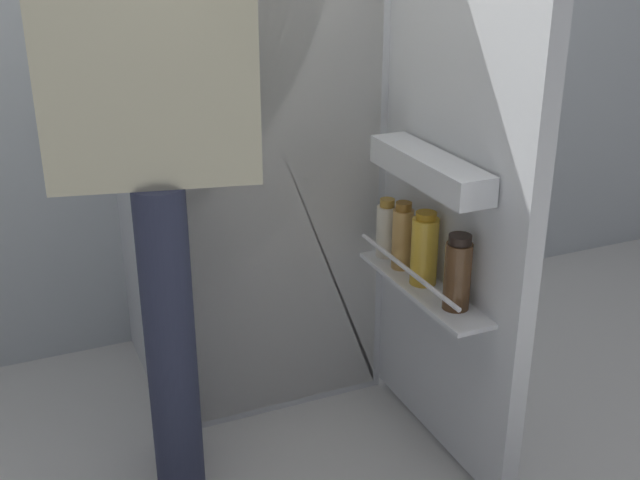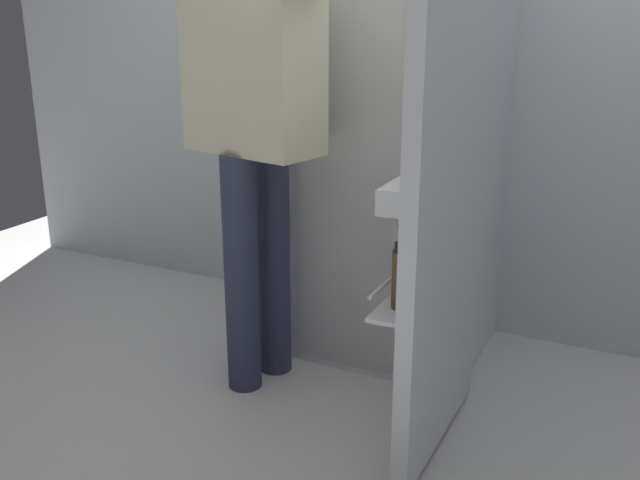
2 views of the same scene
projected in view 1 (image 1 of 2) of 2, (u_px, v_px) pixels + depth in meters
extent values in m
plane|color=silver|center=(313.00, 457.00, 2.21)|extent=(5.41, 5.41, 0.00)
cube|color=silver|center=(239.00, 108.00, 2.34)|extent=(0.66, 0.59, 1.72)
cube|color=white|center=(274.00, 132.00, 2.09)|extent=(0.62, 0.01, 1.68)
cube|color=white|center=(269.00, 142.00, 2.15)|extent=(0.58, 0.09, 0.01)
cube|color=silver|center=(458.00, 148.00, 1.95)|extent=(0.05, 0.65, 1.66)
cube|color=white|center=(423.00, 287.00, 2.06)|extent=(0.11, 0.51, 0.01)
cylinder|color=silver|center=(407.00, 269.00, 2.02)|extent=(0.01, 0.49, 0.01)
cube|color=white|center=(429.00, 169.00, 1.93)|extent=(0.10, 0.43, 0.07)
cylinder|color=brown|center=(457.00, 276.00, 1.91)|extent=(0.07, 0.07, 0.17)
cylinder|color=black|center=(460.00, 240.00, 1.87)|extent=(0.06, 0.06, 0.02)
cylinder|color=#EDE5CC|center=(386.00, 231.00, 2.20)|extent=(0.06, 0.06, 0.15)
cylinder|color=#B78933|center=(387.00, 203.00, 2.17)|extent=(0.04, 0.04, 0.02)
cylinder|color=tan|center=(402.00, 239.00, 2.13)|extent=(0.06, 0.06, 0.16)
cylinder|color=#996623|center=(404.00, 206.00, 2.09)|extent=(0.04, 0.04, 0.02)
cylinder|color=gold|center=(424.00, 251.00, 2.04)|extent=(0.07, 0.07, 0.18)
cylinder|color=#BC8419|center=(426.00, 216.00, 2.00)|extent=(0.05, 0.05, 0.02)
cylinder|color=gold|center=(301.00, 121.00, 2.16)|extent=(0.10, 0.10, 0.08)
cylinder|color=#2D334C|center=(170.00, 322.00, 2.05)|extent=(0.12, 0.12, 0.84)
cylinder|color=#2D334C|center=(171.00, 355.00, 1.90)|extent=(0.12, 0.12, 0.84)
cube|color=beige|center=(146.00, 41.00, 1.70)|extent=(0.49, 0.31, 0.60)
cylinder|color=beige|center=(148.00, 36.00, 1.91)|extent=(0.08, 0.08, 0.56)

